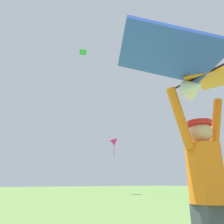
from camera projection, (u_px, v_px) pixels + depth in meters
The scene contains 4 objects.
kite_flyer_person at pixel (207, 190), 2.12m from camera, with size 0.81×0.37×1.92m.
held_stunt_kite at pixel (200, 71), 2.41m from camera, with size 2.09×1.18×0.43m.
distant_kite_green_overhead_distant at pixel (83, 52), 25.81m from camera, with size 1.08×1.05×0.42m.
distant_kite_magenta_mid_left at pixel (114, 142), 21.97m from camera, with size 1.26×1.19×1.92m.
Camera 1 is at (-1.80, -1.43, 1.01)m, focal length 35.99 mm.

